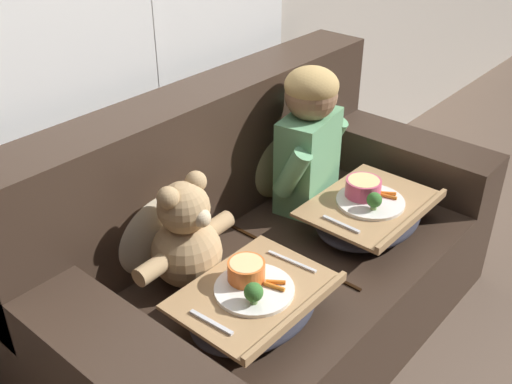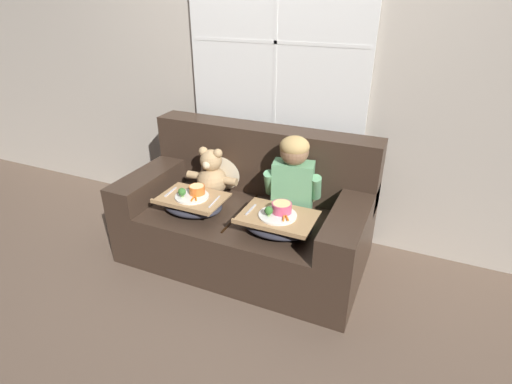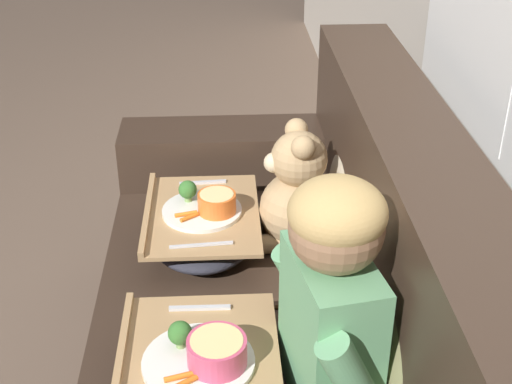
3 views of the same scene
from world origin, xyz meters
name	(u,v)px [view 3 (image 3 of 3)]	position (x,y,z in m)	size (l,w,h in m)	color
couch	(295,332)	(0.00, 0.07, 0.32)	(1.69, 0.89, 0.90)	#38281E
throw_pillow_behind_child	(402,331)	(0.31, 0.26, 0.58)	(0.38, 0.18, 0.39)	#898456
throw_pillow_behind_teddy	(352,187)	(-0.31, 0.26, 0.58)	(0.39, 0.19, 0.40)	#C1B293
child_figure	(332,288)	(0.31, 0.11, 0.70)	(0.40, 0.22, 0.54)	#66A370
teddy_bear	(296,195)	(-0.31, 0.10, 0.56)	(0.40, 0.28, 0.37)	tan
lap_tray_child	(200,380)	(0.31, -0.17, 0.46)	(0.47, 0.35, 0.18)	#2D2D38
lap_tray_teddy	(203,226)	(-0.31, -0.17, 0.46)	(0.45, 0.33, 0.18)	#2D2D38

